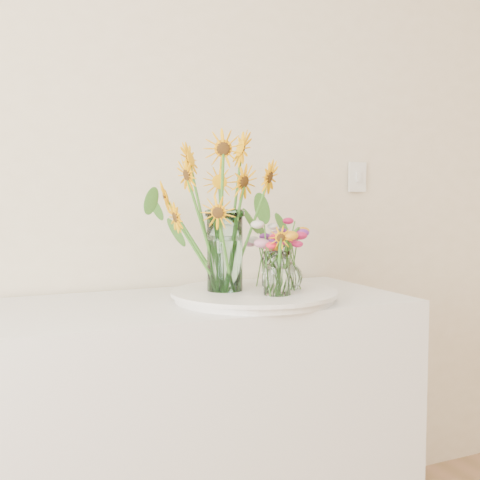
{
  "coord_description": "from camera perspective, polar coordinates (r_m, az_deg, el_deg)",
  "views": [
    {
      "loc": [
        -0.74,
        0.19,
        1.23
      ],
      "look_at": [
        0.01,
        1.86,
        1.09
      ],
      "focal_mm": 45.0,
      "sensor_mm": 36.0,
      "label": 1
    }
  ],
  "objects": [
    {
      "name": "small_vase_b",
      "position": [
        1.9,
        4.42,
        -2.63
      ],
      "size": [
        0.13,
        0.13,
        0.15
      ],
      "primitive_type": null,
      "rotation": [
        0.0,
        0.0,
        -0.39
      ],
      "color": "white",
      "rests_on": "tray"
    },
    {
      "name": "small_vase_a",
      "position": [
        1.79,
        3.52,
        -3.22
      ],
      "size": [
        0.09,
        0.09,
        0.14
      ],
      "primitive_type": "cylinder",
      "rotation": [
        0.0,
        0.0,
        0.08
      ],
      "color": "white",
      "rests_on": "tray"
    },
    {
      "name": "counter",
      "position": [
        2.0,
        -5.22,
        -18.61
      ],
      "size": [
        1.4,
        0.6,
        0.9
      ],
      "primitive_type": "cube",
      "color": "white",
      "rests_on": "ground_plane"
    },
    {
      "name": "tray",
      "position": [
        1.88,
        1.34,
        -5.35
      ],
      "size": [
        0.49,
        0.49,
        0.02
      ],
      "primitive_type": "cylinder",
      "color": "white",
      "rests_on": "counter"
    },
    {
      "name": "sunflower_bouquet",
      "position": [
        1.86,
        -1.46,
        2.57
      ],
      "size": [
        0.78,
        0.78,
        0.49
      ],
      "primitive_type": null,
      "rotation": [
        0.0,
        0.0,
        -0.23
      ],
      "color": "#FFAD05",
      "rests_on": "tray"
    },
    {
      "name": "wildflower_posy_a",
      "position": [
        1.79,
        3.53,
        -1.79
      ],
      "size": [
        0.2,
        0.2,
        0.23
      ],
      "primitive_type": null,
      "color": "orange",
      "rests_on": "tray"
    },
    {
      "name": "mason_jar",
      "position": [
        1.86,
        -1.45,
        -1.04
      ],
      "size": [
        0.13,
        0.13,
        0.26
      ],
      "primitive_type": "cylinder",
      "rotation": [
        0.0,
        0.0,
        -0.23
      ],
      "color": "#AEE0D1",
      "rests_on": "tray"
    },
    {
      "name": "wildflower_posy_c",
      "position": [
        1.97,
        2.94,
        -1.74
      ],
      "size": [
        0.2,
        0.2,
        0.19
      ],
      "primitive_type": null,
      "color": "orange",
      "rests_on": "tray"
    },
    {
      "name": "small_vase_c",
      "position": [
        1.97,
        2.94,
        -3.04
      ],
      "size": [
        0.07,
        0.07,
        0.1
      ],
      "primitive_type": "cylinder",
      "rotation": [
        0.0,
        0.0,
        0.27
      ],
      "color": "white",
      "rests_on": "tray"
    },
    {
      "name": "wildflower_posy_b",
      "position": [
        1.9,
        4.43,
        -1.28
      ],
      "size": [
        0.2,
        0.2,
        0.24
      ],
      "primitive_type": null,
      "color": "orange",
      "rests_on": "tray"
    }
  ]
}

